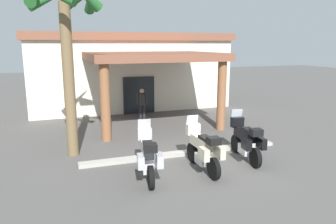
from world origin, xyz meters
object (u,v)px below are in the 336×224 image
at_px(motorcycle_silver, 148,156).
at_px(motel_building, 128,69).
at_px(motorcycle_black, 246,140).
at_px(pedestrian, 142,102).
at_px(motorcycle_cream, 203,149).
at_px(palm_tree_roadside, 66,26).

bearing_deg(motorcycle_silver, motel_building, -0.65).
height_order(motorcycle_black, pedestrian, pedestrian).
bearing_deg(motel_building, motorcycle_silver, -100.36).
bearing_deg(motorcycle_cream, motel_building, -1.32).
relative_size(motel_building, palm_tree_roadside, 1.95).
relative_size(motorcycle_silver, motorcycle_cream, 1.00).
relative_size(motorcycle_black, pedestrian, 1.32).
height_order(motel_building, palm_tree_roadside, palm_tree_roadside).
xyz_separation_m(motel_building, motorcycle_black, (1.54, -11.22, -1.63)).
bearing_deg(pedestrian, motorcycle_cream, -170.60).
relative_size(motorcycle_cream, palm_tree_roadside, 0.35).
relative_size(pedestrian, palm_tree_roadside, 0.27).
distance_m(motorcycle_black, palm_tree_roadside, 7.17).
xyz_separation_m(pedestrian, palm_tree_roadside, (-3.69, -4.25, 3.53)).
bearing_deg(palm_tree_roadside, motorcycle_cream, -37.66).
bearing_deg(pedestrian, motel_building, 5.07).
xyz_separation_m(motel_building, pedestrian, (-0.31, -4.47, -1.36)).
bearing_deg(palm_tree_roadside, motorcycle_black, -24.40).
distance_m(motel_building, palm_tree_roadside, 9.82).
height_order(motorcycle_cream, pedestrian, pedestrian).
bearing_deg(motorcycle_black, palm_tree_roadside, 73.53).
height_order(motel_building, motorcycle_cream, motel_building).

